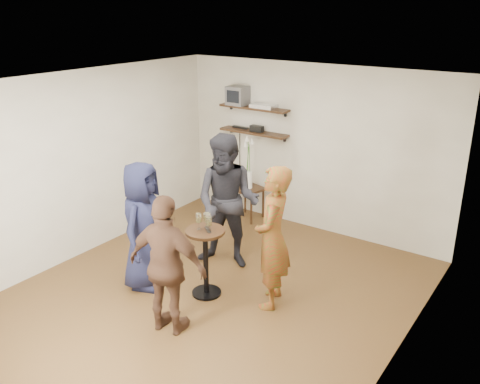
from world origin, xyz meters
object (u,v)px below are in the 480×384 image
object	(u,v)px
radio	(257,129)
person_navy	(143,226)
dvd_deck	(264,106)
person_brown	(168,266)
crt_monitor	(238,95)
person_dark	(228,202)
person_plaid	(273,238)
drinks_table	(206,253)
side_table	(248,193)

from	to	relation	value
radio	person_navy	distance (m)	2.80
dvd_deck	person_brown	distance (m)	3.56
crt_monitor	person_dark	xyz separation A→B (m)	(0.99, -1.67, -1.09)
person_plaid	person_brown	xyz separation A→B (m)	(-0.64, -1.10, -0.07)
drinks_table	person_brown	xyz separation A→B (m)	(0.13, -0.81, 0.23)
person_plaid	side_table	bearing A→B (deg)	-160.33
side_table	person_navy	world-z (taller)	person_navy
crt_monitor	side_table	distance (m)	1.60
crt_monitor	person_brown	xyz separation A→B (m)	(1.36, -3.27, -1.22)
dvd_deck	person_brown	size ratio (longest dim) A/B	0.25
radio	dvd_deck	bearing A→B (deg)	0.00
side_table	person_dark	distance (m)	1.70
side_table	person_dark	world-z (taller)	person_dark
person_plaid	person_dark	distance (m)	1.13
dvd_deck	person_plaid	xyz separation A→B (m)	(1.51, -2.17, -1.03)
person_dark	person_navy	distance (m)	1.18
dvd_deck	radio	world-z (taller)	dvd_deck
crt_monitor	person_plaid	size ratio (longest dim) A/B	0.18
drinks_table	crt_monitor	bearing A→B (deg)	116.53
dvd_deck	side_table	world-z (taller)	dvd_deck
person_plaid	person_navy	world-z (taller)	person_plaid
crt_monitor	person_navy	xyz separation A→B (m)	(0.45, -2.71, -1.19)
side_table	person_brown	size ratio (longest dim) A/B	0.34
dvd_deck	person_dark	distance (m)	2.00
side_table	person_dark	xyz separation A→B (m)	(0.67, -1.50, 0.47)
drinks_table	person_brown	world-z (taller)	person_brown
radio	side_table	distance (m)	1.08
radio	person_dark	distance (m)	1.88
drinks_table	dvd_deck	bearing A→B (deg)	106.68
person_navy	person_dark	bearing A→B (deg)	-45.64
person_plaid	radio	bearing A→B (deg)	-163.36
dvd_deck	side_table	bearing A→B (deg)	-133.65
crt_monitor	person_plaid	world-z (taller)	crt_monitor
crt_monitor	drinks_table	bearing A→B (deg)	-63.47
person_dark	person_navy	size ratio (longest dim) A/B	1.12
person_brown	person_plaid	bearing A→B (deg)	-129.54
person_brown	side_table	bearing A→B (deg)	-80.83
radio	person_brown	xyz separation A→B (m)	(1.00, -3.27, -0.72)
dvd_deck	side_table	xyz separation A→B (m)	(-0.17, -0.17, -1.44)
dvd_deck	person_dark	size ratio (longest dim) A/B	0.22
dvd_deck	drinks_table	bearing A→B (deg)	-73.32
side_table	person_dark	bearing A→B (deg)	-65.91
person_dark	person_brown	size ratio (longest dim) A/B	1.16
dvd_deck	side_table	distance (m)	1.46
dvd_deck	person_navy	bearing A→B (deg)	-90.96
radio	person_plaid	size ratio (longest dim) A/B	0.13
dvd_deck	crt_monitor	bearing A→B (deg)	180.00
crt_monitor	person_plaid	xyz separation A→B (m)	(2.00, -2.17, -1.15)
dvd_deck	person_plaid	size ratio (longest dim) A/B	0.23
drinks_table	person_plaid	distance (m)	0.88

